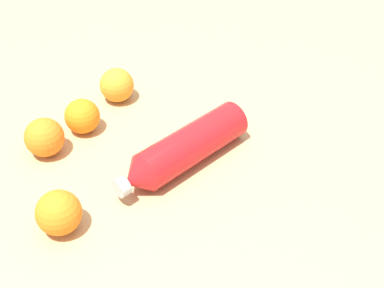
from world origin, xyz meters
name	(u,v)px	position (x,y,z in m)	size (l,w,h in m)	color
ground_plane	(163,156)	(0.00, 0.00, 0.00)	(2.40, 2.40, 0.00)	tan
water_bottle	(183,149)	(-0.04, -0.02, 0.04)	(0.12, 0.31, 0.08)	red
orange_0	(82,116)	(0.17, 0.09, 0.04)	(0.08, 0.08, 0.08)	orange
orange_1	(44,137)	(0.14, 0.19, 0.04)	(0.08, 0.08, 0.08)	orange
orange_2	(59,213)	(-0.06, 0.25, 0.04)	(0.08, 0.08, 0.08)	orange
orange_3	(117,85)	(0.23, -0.02, 0.04)	(0.08, 0.08, 0.08)	orange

